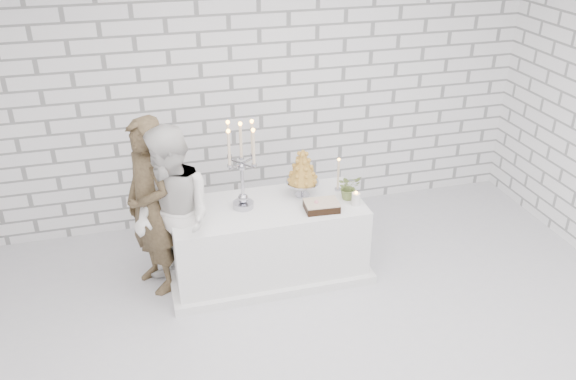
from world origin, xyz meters
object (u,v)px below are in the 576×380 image
object	(u,v)px
cake_table	(268,240)
groom	(150,207)
bride	(173,217)
candelabra	(242,166)
croquembouche	(303,173)

from	to	relation	value
cake_table	groom	distance (m)	1.16
bride	candelabra	bearing A→B (deg)	75.52
candelabra	bride	bearing A→B (deg)	-166.87
bride	cake_table	bearing A→B (deg)	70.37
groom	candelabra	distance (m)	0.90
groom	candelabra	xyz separation A→B (m)	(0.84, -0.06, 0.33)
candelabra	croquembouche	world-z (taller)	candelabra
cake_table	croquembouche	world-z (taller)	croquembouche
groom	bride	bearing A→B (deg)	14.98
cake_table	bride	world-z (taller)	bride
croquembouche	bride	bearing A→B (deg)	-169.41
groom	bride	distance (m)	0.28
croquembouche	candelabra	bearing A→B (deg)	-172.25
bride	croquembouche	bearing A→B (deg)	72.98
bride	croquembouche	distance (m)	1.28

